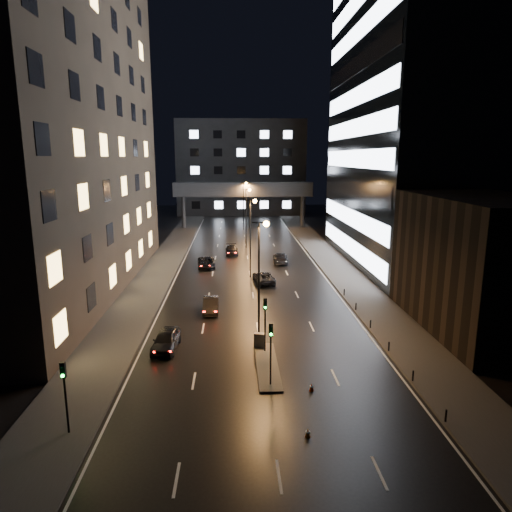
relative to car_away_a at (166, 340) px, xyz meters
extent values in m
plane|color=black|center=(7.69, 34.48, -0.79)|extent=(160.00, 160.00, 0.00)
cube|color=#383533|center=(-4.81, 29.48, -0.72)|extent=(5.00, 110.00, 0.15)
cube|color=#383533|center=(20.19, 29.48, -0.72)|extent=(5.00, 110.00, 0.15)
cube|color=#2D2319|center=(-14.81, 18.48, 19.21)|extent=(15.00, 48.00, 40.00)
cube|color=black|center=(27.69, 3.48, 5.21)|extent=(10.00, 18.00, 12.00)
cube|color=black|center=(32.69, 30.48, 21.71)|extent=(20.00, 36.00, 45.00)
cube|color=#333335|center=(7.69, 92.48, 11.71)|extent=(34.00, 14.00, 25.00)
cube|color=#333335|center=(7.69, 64.48, 7.71)|extent=(30.00, 3.00, 3.00)
cylinder|color=#333335|center=(-5.31, 64.48, 2.71)|extent=(0.80, 0.80, 7.00)
cylinder|color=#333335|center=(20.69, 64.48, 2.71)|extent=(0.80, 0.80, 7.00)
cube|color=#383533|center=(7.99, -3.52, -0.72)|extent=(1.60, 8.00, 0.15)
cylinder|color=black|center=(7.99, -1.02, 1.11)|extent=(0.12, 0.12, 3.50)
cube|color=black|center=(7.99, -1.02, 3.31)|extent=(0.28, 0.22, 0.90)
sphere|color=#0CFF33|center=(7.99, -1.16, 3.03)|extent=(0.18, 0.18, 0.18)
cylinder|color=black|center=(7.99, -6.52, 1.11)|extent=(0.12, 0.12, 3.50)
cube|color=black|center=(7.99, -6.52, 3.31)|extent=(0.28, 0.22, 0.90)
sphere|color=#0CFF33|center=(7.99, -6.66, 3.03)|extent=(0.18, 0.18, 0.18)
cylinder|color=black|center=(-3.81, -11.52, 0.96)|extent=(0.12, 0.12, 3.50)
cube|color=black|center=(-3.81, -11.52, 3.16)|extent=(0.28, 0.22, 0.90)
sphere|color=#0CFF33|center=(-3.81, -11.66, 2.88)|extent=(0.18, 0.18, 0.18)
cylinder|color=black|center=(17.89, -11.52, -0.34)|extent=(0.12, 0.12, 0.90)
cylinder|color=black|center=(17.89, -6.52, -0.34)|extent=(0.12, 0.12, 0.90)
cylinder|color=black|center=(17.89, -1.52, -0.34)|extent=(0.12, 0.12, 0.90)
cylinder|color=black|center=(17.89, 3.48, -0.34)|extent=(0.12, 0.12, 0.90)
cylinder|color=black|center=(17.89, 8.48, -0.34)|extent=(0.12, 0.12, 0.90)
cylinder|color=black|center=(17.89, 13.48, -0.34)|extent=(0.12, 0.12, 0.90)
cylinder|color=black|center=(7.69, 2.48, 4.21)|extent=(0.18, 0.18, 10.00)
cylinder|color=black|center=(7.69, 2.48, 9.21)|extent=(1.20, 0.12, 0.12)
sphere|color=#FF9E38|center=(8.29, 2.48, 9.11)|extent=(0.50, 0.50, 0.50)
cylinder|color=black|center=(7.69, 22.48, 4.21)|extent=(0.18, 0.18, 10.00)
cylinder|color=black|center=(7.69, 22.48, 9.21)|extent=(1.20, 0.12, 0.12)
sphere|color=#FF9E38|center=(8.29, 22.48, 9.11)|extent=(0.50, 0.50, 0.50)
cylinder|color=black|center=(7.69, 42.48, 4.21)|extent=(0.18, 0.18, 10.00)
cylinder|color=black|center=(7.69, 42.48, 9.21)|extent=(1.20, 0.12, 0.12)
sphere|color=#FF9E38|center=(8.29, 42.48, 9.11)|extent=(0.50, 0.50, 0.50)
cylinder|color=black|center=(7.69, 62.48, 4.21)|extent=(0.18, 0.18, 10.00)
cylinder|color=black|center=(7.69, 62.48, 9.21)|extent=(1.20, 0.12, 0.12)
sphere|color=#FF9E38|center=(8.29, 62.48, 9.11)|extent=(0.50, 0.50, 0.50)
imported|color=black|center=(0.00, 0.00, 0.00)|extent=(2.22, 4.77, 1.58)
imported|color=black|center=(3.20, 9.10, -0.06)|extent=(1.59, 4.42, 1.45)
imported|color=black|center=(1.64, 28.19, -0.08)|extent=(2.83, 5.30, 1.42)
imported|color=black|center=(5.23, 36.82, -0.09)|extent=(2.15, 4.92, 1.41)
imported|color=black|center=(9.24, 19.63, -0.09)|extent=(2.81, 5.24, 1.40)
imported|color=black|center=(12.44, 30.49, -0.03)|extent=(2.43, 5.34, 1.52)
cube|color=#4E4E51|center=(7.59, -0.19, -0.06)|extent=(0.96, 0.68, 1.16)
cone|color=#F7410D|center=(10.69, -7.28, -0.53)|extent=(0.36, 0.36, 0.52)
cone|color=orange|center=(9.61, -12.40, -0.54)|extent=(0.43, 0.43, 0.51)
camera|label=1|loc=(5.60, -35.00, 14.53)|focal=32.00mm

